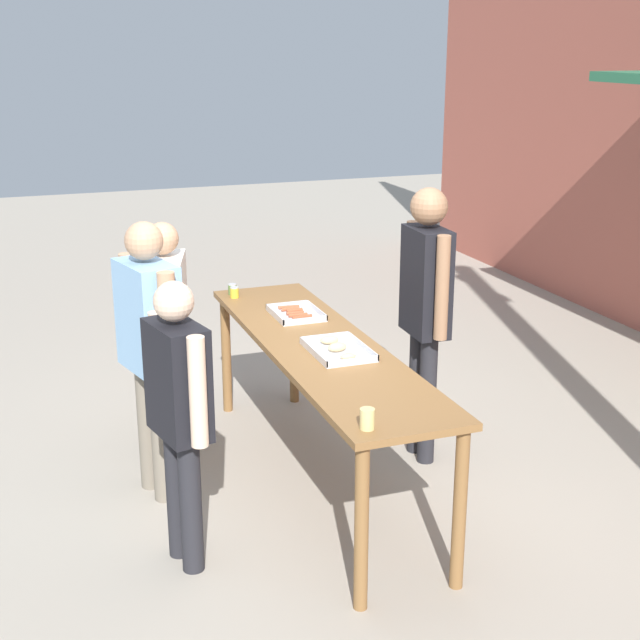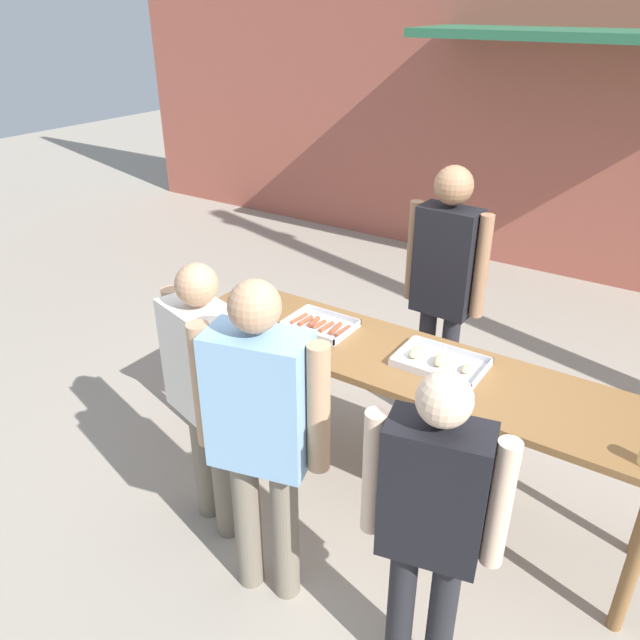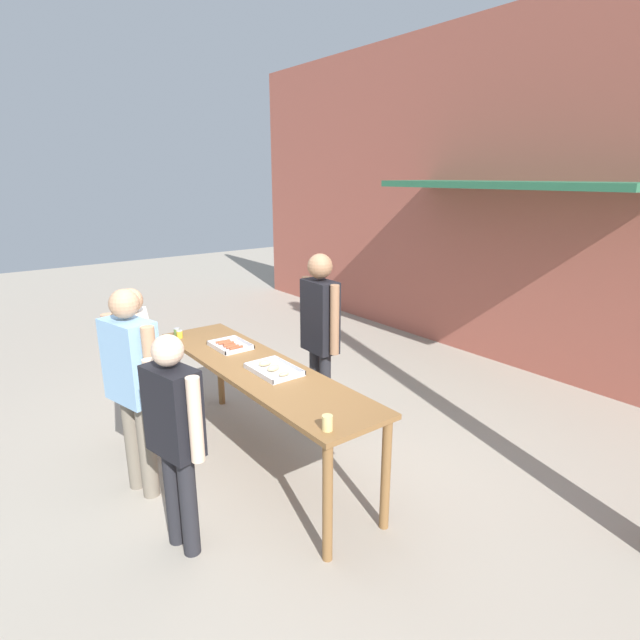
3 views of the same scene
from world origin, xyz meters
name	(u,v)px [view 2 (image 2 of 3)]	position (x,y,z in m)	size (l,w,h in m)	color
ground_plane	(396,488)	(0.00, 0.00, 0.00)	(24.00, 24.00, 0.00)	#A39989
building_facade_back	(609,50)	(0.00, 3.98, 2.26)	(12.00, 1.11, 4.50)	#A85647
serving_table	(404,376)	(0.00, 0.00, 0.82)	(2.75, 0.66, 0.93)	brown
food_tray_sausages	(320,325)	(-0.59, 0.05, 0.94)	(0.39, 0.30, 0.04)	silver
food_tray_buns	(438,362)	(0.18, 0.04, 0.95)	(0.47, 0.32, 0.06)	silver
condiment_jar_mustard	(208,311)	(-1.25, -0.22, 0.97)	(0.06, 0.06, 0.08)	#567A38
condiment_jar_ketchup	(218,315)	(-1.16, -0.23, 0.97)	(0.06, 0.06, 0.08)	gold
person_server_behind_table	(445,278)	(-0.12, 0.76, 1.11)	(0.55, 0.24, 1.82)	#232328
person_customer_holding_hotdog	(206,384)	(-0.73, -0.80, 0.94)	(0.63, 0.36, 1.59)	#756B5B
person_customer_with_cup	(432,514)	(0.61, -0.99, 0.93)	(0.55, 0.29, 1.56)	#232328
person_customer_waiting_in_line	(261,425)	(-0.22, -0.99, 1.01)	(0.62, 0.35, 1.70)	#756B5B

